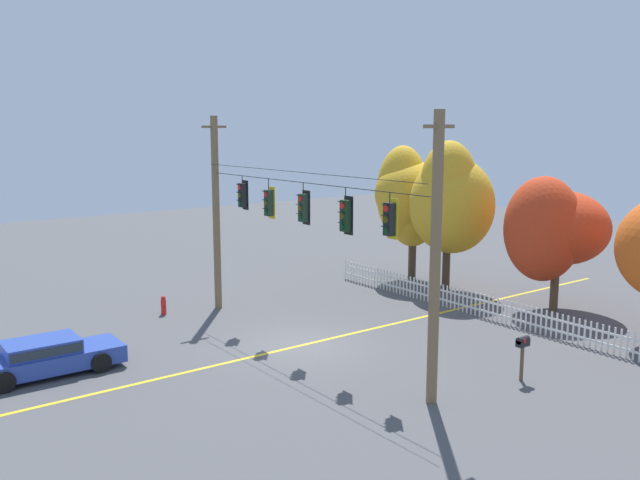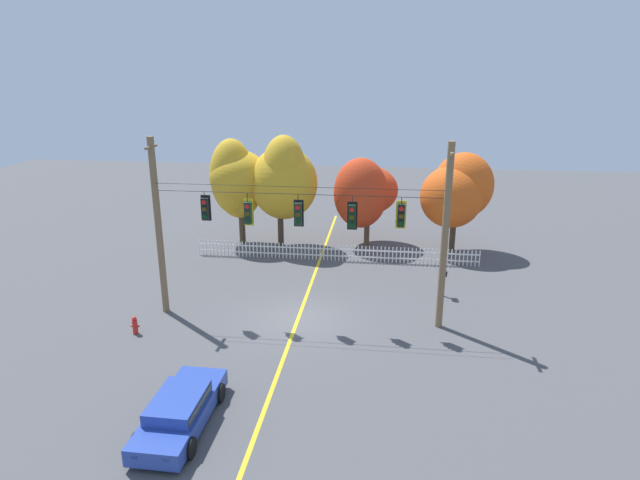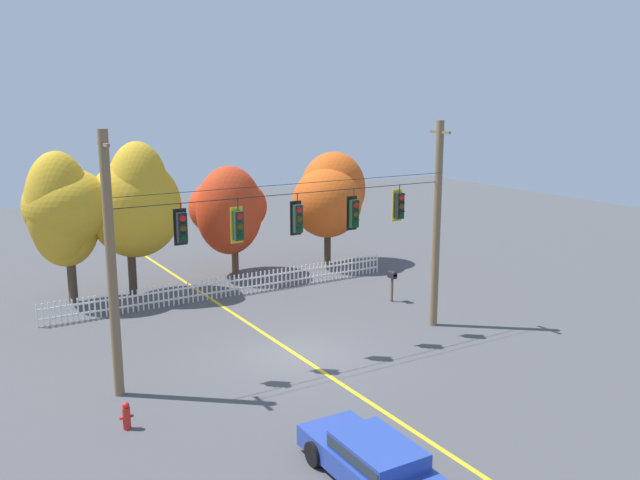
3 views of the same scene
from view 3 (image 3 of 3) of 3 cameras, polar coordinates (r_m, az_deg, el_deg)
ground at (r=24.65m, az=-1.93°, el=-9.59°), size 80.00×80.00×0.00m
lane_centerline_stripe at (r=24.65m, az=-1.93°, el=-9.59°), size 0.16×36.00×0.01m
signal_support_span at (r=23.44m, az=-2.01°, el=-0.14°), size 12.90×1.10×8.15m
traffic_signal_northbound_secondary at (r=21.61m, az=-11.50°, el=1.04°), size 0.43×0.38×1.34m
traffic_signal_eastbound_side at (r=22.34m, az=-6.86°, el=1.21°), size 0.43×0.38×1.49m
traffic_signal_northbound_primary at (r=23.32m, az=-1.90°, el=1.82°), size 0.43×0.38×1.46m
traffic_signal_westbound_side at (r=24.52m, az=2.82°, el=2.23°), size 0.43×0.38×1.52m
traffic_signal_southbound_primary at (r=25.70m, az=6.63°, el=2.87°), size 0.43×0.38×1.39m
white_picket_fence at (r=31.61m, az=-7.54°, el=-3.83°), size 16.69×0.06×0.98m
autumn_maple_near_fence at (r=31.40m, az=-20.61°, el=2.26°), size 3.69×3.58×6.79m
autumn_maple_mid at (r=31.93m, az=-15.27°, el=3.03°), size 4.18×3.69×7.09m
autumn_oak_far_east at (r=34.42m, az=-7.64°, el=2.61°), size 4.01×4.15×5.70m
autumn_maple_far_west at (r=36.52m, az=0.85°, el=3.70°), size 4.41×3.92×6.11m
parked_car at (r=16.98m, az=4.62°, el=-17.96°), size 1.88×4.60×1.15m
fire_hydrant at (r=20.19m, az=-15.88°, el=-13.95°), size 0.38×0.22×0.80m
roadside_mailbox at (r=30.55m, az=6.06°, el=-3.08°), size 0.25×0.44×1.41m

